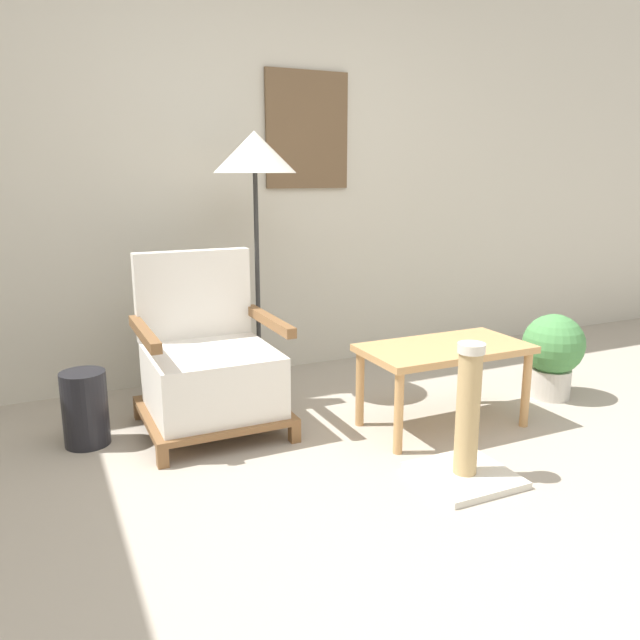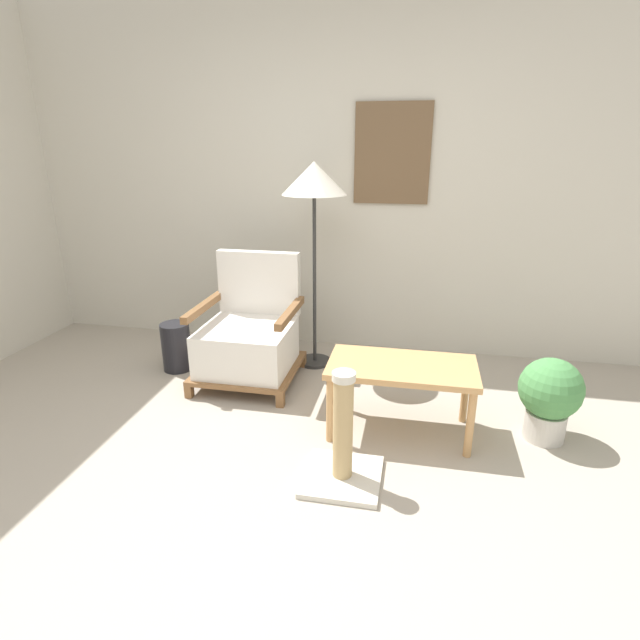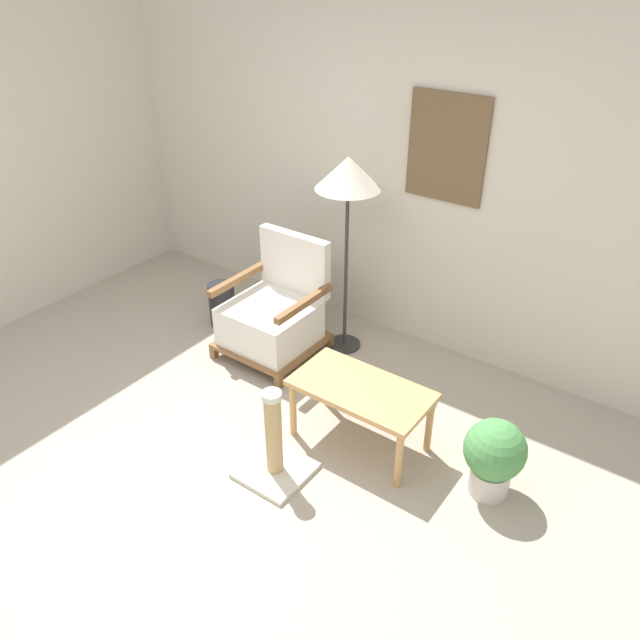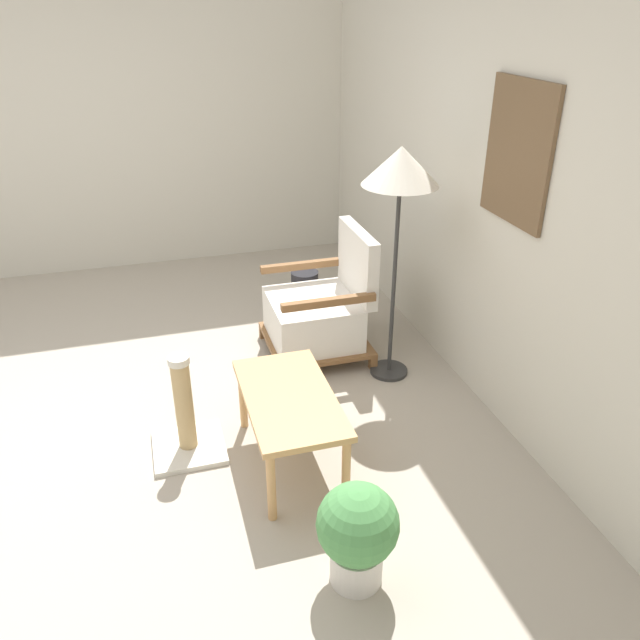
{
  "view_description": "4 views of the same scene",
  "coord_description": "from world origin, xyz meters",
  "px_view_note": "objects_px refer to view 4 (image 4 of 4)",
  "views": [
    {
      "loc": [
        -1.27,
        -1.52,
        1.27
      ],
      "look_at": [
        0.05,
        1.29,
        0.55
      ],
      "focal_mm": 35.0,
      "sensor_mm": 36.0,
      "label": 1
    },
    {
      "loc": [
        0.65,
        -1.67,
        1.63
      ],
      "look_at": [
        0.05,
        1.29,
        0.55
      ],
      "focal_mm": 28.0,
      "sensor_mm": 36.0,
      "label": 2
    },
    {
      "loc": [
        2.15,
        -1.6,
        2.74
      ],
      "look_at": [
        0.05,
        1.29,
        0.55
      ],
      "focal_mm": 35.0,
      "sensor_mm": 36.0,
      "label": 3
    },
    {
      "loc": [
        3.2,
        0.36,
        2.26
      ],
      "look_at": [
        0.05,
        1.29,
        0.55
      ],
      "focal_mm": 35.0,
      "sensor_mm": 36.0,
      "label": 4
    }
  ],
  "objects_px": {
    "coffee_table": "(289,404)",
    "vase": "(305,293)",
    "potted_plant": "(357,531)",
    "armchair": "(320,312)",
    "floor_lamp": "(400,176)",
    "scratching_post": "(186,422)"
  },
  "relations": [
    {
      "from": "armchair",
      "to": "coffee_table",
      "type": "bearing_deg",
      "value": -23.95
    },
    {
      "from": "floor_lamp",
      "to": "potted_plant",
      "type": "bearing_deg",
      "value": -26.77
    },
    {
      "from": "coffee_table",
      "to": "vase",
      "type": "distance_m",
      "value": 1.79
    },
    {
      "from": "potted_plant",
      "to": "scratching_post",
      "type": "height_order",
      "value": "scratching_post"
    },
    {
      "from": "armchair",
      "to": "coffee_table",
      "type": "distance_m",
      "value": 1.19
    },
    {
      "from": "armchair",
      "to": "floor_lamp",
      "type": "height_order",
      "value": "floor_lamp"
    },
    {
      "from": "floor_lamp",
      "to": "potted_plant",
      "type": "relative_size",
      "value": 3.04
    },
    {
      "from": "floor_lamp",
      "to": "vase",
      "type": "relative_size",
      "value": 4.13
    },
    {
      "from": "vase",
      "to": "armchair",
      "type": "bearing_deg",
      "value": -5.17
    },
    {
      "from": "potted_plant",
      "to": "armchair",
      "type": "bearing_deg",
      "value": 168.27
    },
    {
      "from": "coffee_table",
      "to": "potted_plant",
      "type": "relative_size",
      "value": 1.71
    },
    {
      "from": "armchair",
      "to": "vase",
      "type": "distance_m",
      "value": 0.62
    },
    {
      "from": "armchair",
      "to": "coffee_table",
      "type": "height_order",
      "value": "armchair"
    },
    {
      "from": "vase",
      "to": "scratching_post",
      "type": "relative_size",
      "value": 0.61
    },
    {
      "from": "floor_lamp",
      "to": "armchair",
      "type": "bearing_deg",
      "value": -137.04
    },
    {
      "from": "floor_lamp",
      "to": "vase",
      "type": "bearing_deg",
      "value": -162.43
    },
    {
      "from": "armchair",
      "to": "floor_lamp",
      "type": "bearing_deg",
      "value": 42.96
    },
    {
      "from": "armchair",
      "to": "scratching_post",
      "type": "xyz_separation_m",
      "value": [
        0.83,
        -1.01,
        -0.13
      ]
    },
    {
      "from": "floor_lamp",
      "to": "vase",
      "type": "height_order",
      "value": "floor_lamp"
    },
    {
      "from": "armchair",
      "to": "coffee_table",
      "type": "xyz_separation_m",
      "value": [
        1.09,
        -0.48,
        0.06
      ]
    },
    {
      "from": "coffee_table",
      "to": "potted_plant",
      "type": "distance_m",
      "value": 0.84
    },
    {
      "from": "armchair",
      "to": "potted_plant",
      "type": "relative_size",
      "value": 1.79
    }
  ]
}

